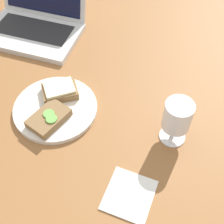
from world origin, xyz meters
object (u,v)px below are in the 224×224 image
Objects in this scene: plate at (56,108)px; sandwich_with_cucumber at (49,118)px; sandwich_with_cheese at (60,91)px; laptop at (35,21)px; napkin at (129,195)px; wine_glass at (177,118)px.

sandwich_with_cucumber is at bearing -82.99° from plate.
laptop is at bearing 128.70° from sandwich_with_cheese.
plate is 5.58cm from sandwich_with_cheese.
laptop reaches higher than napkin.
sandwich_with_cheese is at bearing -51.30° from laptop.
sandwich_with_cucumber is (1.22, -10.20, -0.24)cm from sandwich_with_cheese.
laptop is 71.73cm from napkin.
napkin is at bearing -107.79° from wine_glass.
wine_glass is 1.14× the size of napkin.
laptop is at bearing 121.62° from sandwich_with_cucumber.
laptop reaches higher than wine_glass.
sandwich_with_cucumber is (0.63, -5.10, 1.96)cm from plate.
plate is 1.81× the size of wine_glass.
sandwich_with_cheese reaches higher than sandwich_with_cucumber.
plate is 0.73× the size of laptop.
plate is at bearing 146.27° from napkin.
napkin is (27.29, -13.53, -2.50)cm from sandwich_with_cucumber.
sandwich_with_cheese is 0.95× the size of sandwich_with_cucumber.
napkin is (28.51, -23.73, -2.74)cm from sandwich_with_cheese.
sandwich_with_cheese is 34.91cm from laptop.
sandwich_with_cucumber is at bearing -169.10° from wine_glass.
wine_glass is (33.71, 6.49, 5.88)cm from sandwich_with_cucumber.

